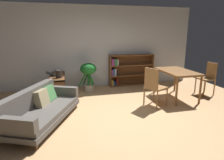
{
  "coord_description": "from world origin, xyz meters",
  "views": [
    {
      "loc": [
        -1.07,
        -3.8,
        1.85
      ],
      "look_at": [
        0.03,
        0.67,
        0.69
      ],
      "focal_mm": 30.74,
      "sensor_mm": 36.0,
      "label": 1
    }
  ],
  "objects_px": {
    "dining_table": "(177,74)",
    "desk_speaker": "(59,74)",
    "open_laptop": "(54,74)",
    "media_console": "(58,85)",
    "bookshelf": "(128,70)",
    "dining_chair_far": "(154,85)",
    "fabric_couch": "(40,108)",
    "potted_floor_plant": "(88,72)",
    "dining_chair_near": "(208,77)"
  },
  "relations": [
    {
      "from": "fabric_couch",
      "to": "bookshelf",
      "type": "xyz_separation_m",
      "value": [
        2.71,
        2.36,
        0.22
      ]
    },
    {
      "from": "fabric_couch",
      "to": "potted_floor_plant",
      "type": "relative_size",
      "value": 2.31
    },
    {
      "from": "dining_table",
      "to": "potted_floor_plant",
      "type": "bearing_deg",
      "value": 153.51
    },
    {
      "from": "fabric_couch",
      "to": "bookshelf",
      "type": "bearing_deg",
      "value": 41.1
    },
    {
      "from": "dining_chair_near",
      "to": "dining_chair_far",
      "type": "relative_size",
      "value": 0.97
    },
    {
      "from": "media_console",
      "to": "dining_table",
      "type": "xyz_separation_m",
      "value": [
        3.3,
        -1.09,
        0.42
      ]
    },
    {
      "from": "fabric_couch",
      "to": "open_laptop",
      "type": "relative_size",
      "value": 4.86
    },
    {
      "from": "dining_chair_far",
      "to": "dining_chair_near",
      "type": "bearing_deg",
      "value": 15.06
    },
    {
      "from": "open_laptop",
      "to": "bookshelf",
      "type": "height_order",
      "value": "bookshelf"
    },
    {
      "from": "fabric_couch",
      "to": "dining_chair_far",
      "type": "distance_m",
      "value": 2.71
    },
    {
      "from": "fabric_couch",
      "to": "dining_table",
      "type": "height_order",
      "value": "dining_table"
    },
    {
      "from": "open_laptop",
      "to": "desk_speaker",
      "type": "height_order",
      "value": "desk_speaker"
    },
    {
      "from": "fabric_couch",
      "to": "dining_chair_far",
      "type": "xyz_separation_m",
      "value": [
        2.68,
        0.25,
        0.24
      ]
    },
    {
      "from": "fabric_couch",
      "to": "dining_chair_far",
      "type": "relative_size",
      "value": 2.12
    },
    {
      "from": "media_console",
      "to": "dining_chair_near",
      "type": "bearing_deg",
      "value": -12.96
    },
    {
      "from": "fabric_couch",
      "to": "dining_chair_far",
      "type": "height_order",
      "value": "dining_chair_far"
    },
    {
      "from": "dining_table",
      "to": "bookshelf",
      "type": "relative_size",
      "value": 0.82
    },
    {
      "from": "potted_floor_plant",
      "to": "dining_table",
      "type": "height_order",
      "value": "potted_floor_plant"
    },
    {
      "from": "open_laptop",
      "to": "dining_chair_far",
      "type": "height_order",
      "value": "dining_chair_far"
    },
    {
      "from": "dining_chair_near",
      "to": "bookshelf",
      "type": "height_order",
      "value": "bookshelf"
    },
    {
      "from": "dining_chair_far",
      "to": "bookshelf",
      "type": "relative_size",
      "value": 0.63
    },
    {
      "from": "open_laptop",
      "to": "dining_chair_near",
      "type": "height_order",
      "value": "dining_chair_near"
    },
    {
      "from": "fabric_couch",
      "to": "open_laptop",
      "type": "xyz_separation_m",
      "value": [
        0.22,
        1.91,
        0.29
      ]
    },
    {
      "from": "fabric_couch",
      "to": "open_laptop",
      "type": "distance_m",
      "value": 1.94
    },
    {
      "from": "desk_speaker",
      "to": "potted_floor_plant",
      "type": "relative_size",
      "value": 0.24
    },
    {
      "from": "fabric_couch",
      "to": "potted_floor_plant",
      "type": "height_order",
      "value": "potted_floor_plant"
    },
    {
      "from": "media_console",
      "to": "bookshelf",
      "type": "relative_size",
      "value": 0.79
    },
    {
      "from": "dining_table",
      "to": "bookshelf",
      "type": "distance_m",
      "value": 1.87
    },
    {
      "from": "fabric_couch",
      "to": "media_console",
      "type": "distance_m",
      "value": 1.84
    },
    {
      "from": "media_console",
      "to": "open_laptop",
      "type": "distance_m",
      "value": 0.35
    },
    {
      "from": "open_laptop",
      "to": "bookshelf",
      "type": "relative_size",
      "value": 0.28
    },
    {
      "from": "potted_floor_plant",
      "to": "dining_table",
      "type": "relative_size",
      "value": 0.71
    },
    {
      "from": "dining_chair_far",
      "to": "bookshelf",
      "type": "distance_m",
      "value": 2.11
    },
    {
      "from": "open_laptop",
      "to": "bookshelf",
      "type": "distance_m",
      "value": 2.53
    },
    {
      "from": "dining_chair_near",
      "to": "fabric_couch",
      "type": "bearing_deg",
      "value": -170.39
    },
    {
      "from": "media_console",
      "to": "dining_table",
      "type": "relative_size",
      "value": 0.96
    },
    {
      "from": "desk_speaker",
      "to": "dining_chair_near",
      "type": "xyz_separation_m",
      "value": [
        4.35,
        -0.72,
        -0.16
      ]
    },
    {
      "from": "bookshelf",
      "to": "dining_table",
      "type": "bearing_deg",
      "value": -61.45
    },
    {
      "from": "dining_chair_near",
      "to": "media_console",
      "type": "bearing_deg",
      "value": 167.04
    },
    {
      "from": "fabric_couch",
      "to": "media_console",
      "type": "xyz_separation_m",
      "value": [
        0.3,
        1.81,
        -0.03
      ]
    },
    {
      "from": "potted_floor_plant",
      "to": "dining_chair_near",
      "type": "xyz_separation_m",
      "value": [
        3.47,
        -1.1,
        -0.08
      ]
    },
    {
      "from": "desk_speaker",
      "to": "dining_table",
      "type": "height_order",
      "value": "desk_speaker"
    },
    {
      "from": "media_console",
      "to": "dining_table",
      "type": "height_order",
      "value": "dining_table"
    },
    {
      "from": "media_console",
      "to": "dining_table",
      "type": "distance_m",
      "value": 3.5
    },
    {
      "from": "dining_table",
      "to": "desk_speaker",
      "type": "bearing_deg",
      "value": 166.3
    },
    {
      "from": "fabric_couch",
      "to": "desk_speaker",
      "type": "relative_size",
      "value": 9.47
    },
    {
      "from": "open_laptop",
      "to": "media_console",
      "type": "bearing_deg",
      "value": -48.54
    },
    {
      "from": "potted_floor_plant",
      "to": "media_console",
      "type": "bearing_deg",
      "value": -174.59
    },
    {
      "from": "media_console",
      "to": "dining_chair_near",
      "type": "height_order",
      "value": "dining_chair_near"
    },
    {
      "from": "dining_chair_near",
      "to": "dining_chair_far",
      "type": "xyz_separation_m",
      "value": [
        -2.03,
        -0.55,
        0.01
      ]
    }
  ]
}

